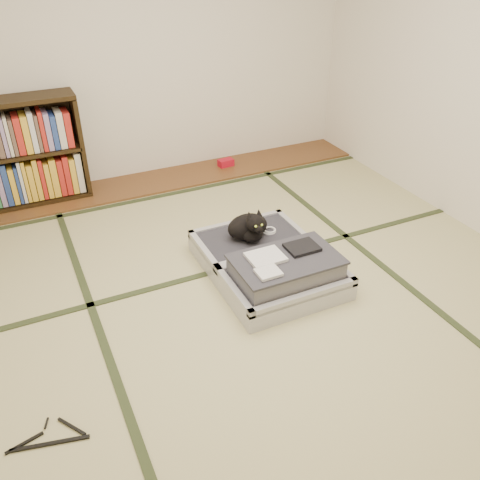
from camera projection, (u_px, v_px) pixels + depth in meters
name	position (u px, v px, depth m)	size (l,w,h in m)	color
floor	(256.00, 299.00, 3.35)	(4.50, 4.50, 0.00)	#CABA87
wood_strip	(162.00, 180.00, 4.88)	(4.00, 0.50, 0.02)	brown
red_item	(226.00, 163.00, 5.12)	(0.15, 0.09, 0.07)	#B50E21
room_shell	(261.00, 73.00, 2.57)	(4.50, 4.50, 4.50)	white
tatami_borders	(225.00, 261.00, 3.72)	(4.00, 4.50, 0.01)	#2D381E
bookcase	(4.00, 158.00, 4.22)	(1.29, 0.29, 0.92)	black
suitcase	(270.00, 264.00, 3.50)	(0.78, 1.04, 0.31)	#ADADB2
cat	(249.00, 227.00, 3.64)	(0.35, 0.35, 0.28)	black
cable_coil	(269.00, 231.00, 3.78)	(0.11, 0.11, 0.03)	white
hanger	(49.00, 439.00, 2.43)	(0.38, 0.21, 0.01)	black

